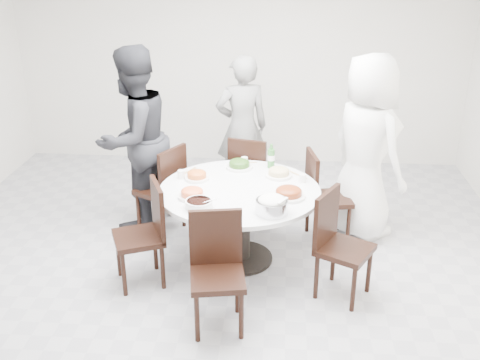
# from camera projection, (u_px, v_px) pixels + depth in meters

# --- Properties ---
(floor) EXTENTS (6.00, 6.00, 0.01)m
(floor) POSITION_uv_depth(u_px,v_px,m) (214.00, 274.00, 5.24)
(floor) COLOR #A9A9AE
(floor) RESTS_ON ground
(wall_back) EXTENTS (6.00, 0.01, 2.80)m
(wall_back) POSITION_uv_depth(u_px,v_px,m) (240.00, 61.00, 7.44)
(wall_back) COLOR silver
(wall_back) RESTS_ON ground
(dining_table) EXTENTS (1.50, 1.50, 0.75)m
(dining_table) POSITION_uv_depth(u_px,v_px,m) (240.00, 225.00, 5.34)
(dining_table) COLOR white
(dining_table) RESTS_ON floor
(chair_ne) EXTENTS (0.49, 0.49, 0.95)m
(chair_ne) POSITION_uv_depth(u_px,v_px,m) (329.00, 197.00, 5.69)
(chair_ne) COLOR black
(chair_ne) RESTS_ON floor
(chair_n) EXTENTS (0.51, 0.51, 0.95)m
(chair_n) POSITION_uv_depth(u_px,v_px,m) (252.00, 175.00, 6.21)
(chair_n) COLOR black
(chair_n) RESTS_ON floor
(chair_nw) EXTENTS (0.57, 0.57, 0.95)m
(chair_nw) POSITION_uv_depth(u_px,v_px,m) (160.00, 188.00, 5.89)
(chair_nw) COLOR black
(chair_nw) RESTS_ON floor
(chair_sw) EXTENTS (0.55, 0.55, 0.95)m
(chair_sw) POSITION_uv_depth(u_px,v_px,m) (138.00, 236.00, 4.94)
(chair_sw) COLOR black
(chair_sw) RESTS_ON floor
(chair_s) EXTENTS (0.49, 0.49, 0.95)m
(chair_s) POSITION_uv_depth(u_px,v_px,m) (217.00, 276.00, 4.35)
(chair_s) COLOR black
(chair_s) RESTS_ON floor
(chair_se) EXTENTS (0.57, 0.57, 0.95)m
(chair_se) POSITION_uv_depth(u_px,v_px,m) (345.00, 247.00, 4.75)
(chair_se) COLOR black
(chair_se) RESTS_ON floor
(diner_right) EXTENTS (1.03, 1.11, 1.90)m
(diner_right) POSITION_uv_depth(u_px,v_px,m) (366.00, 148.00, 5.63)
(diner_right) COLOR white
(diner_right) RESTS_ON floor
(diner_middle) EXTENTS (0.71, 0.57, 1.71)m
(diner_middle) POSITION_uv_depth(u_px,v_px,m) (242.00, 128.00, 6.55)
(diner_middle) COLOR black
(diner_middle) RESTS_ON floor
(diner_left) EXTENTS (1.10, 1.18, 1.93)m
(diner_left) POSITION_uv_depth(u_px,v_px,m) (134.00, 139.00, 5.84)
(diner_left) COLOR black
(diner_left) RESTS_ON floor
(dish_greens) EXTENTS (0.27, 0.27, 0.07)m
(dish_greens) POSITION_uv_depth(u_px,v_px,m) (239.00, 165.00, 5.65)
(dish_greens) COLOR white
(dish_greens) RESTS_ON dining_table
(dish_pale) EXTENTS (0.26, 0.26, 0.07)m
(dish_pale) POSITION_uv_depth(u_px,v_px,m) (279.00, 173.00, 5.45)
(dish_pale) COLOR white
(dish_pale) RESTS_ON dining_table
(dish_orange) EXTENTS (0.23, 0.23, 0.06)m
(dish_orange) POSITION_uv_depth(u_px,v_px,m) (197.00, 176.00, 5.39)
(dish_orange) COLOR white
(dish_orange) RESTS_ON dining_table
(dish_redbrown) EXTENTS (0.30, 0.30, 0.07)m
(dish_redbrown) POSITION_uv_depth(u_px,v_px,m) (289.00, 193.00, 5.01)
(dish_redbrown) COLOR white
(dish_redbrown) RESTS_ON dining_table
(dish_tofu) EXTENTS (0.26, 0.26, 0.07)m
(dish_tofu) POSITION_uv_depth(u_px,v_px,m) (192.00, 194.00, 5.00)
(dish_tofu) COLOR white
(dish_tofu) RESTS_ON dining_table
(rice_bowl) EXTENTS (0.28, 0.28, 0.12)m
(rice_bowl) POSITION_uv_depth(u_px,v_px,m) (272.00, 207.00, 4.71)
(rice_bowl) COLOR silver
(rice_bowl) RESTS_ON dining_table
(soup_bowl) EXTENTS (0.24, 0.24, 0.07)m
(soup_bowl) POSITION_uv_depth(u_px,v_px,m) (199.00, 204.00, 4.81)
(soup_bowl) COLOR white
(soup_bowl) RESTS_ON dining_table
(beverage_bottle) EXTENTS (0.07, 0.07, 0.25)m
(beverage_bottle) POSITION_uv_depth(u_px,v_px,m) (271.00, 156.00, 5.63)
(beverage_bottle) COLOR #30732E
(beverage_bottle) RESTS_ON dining_table
(tea_cups) EXTENTS (0.07, 0.07, 0.08)m
(tea_cups) POSITION_uv_depth(u_px,v_px,m) (245.00, 162.00, 5.71)
(tea_cups) COLOR white
(tea_cups) RESTS_ON dining_table
(chopsticks) EXTENTS (0.24, 0.04, 0.01)m
(chopsticks) POSITION_uv_depth(u_px,v_px,m) (243.00, 163.00, 5.79)
(chopsticks) COLOR tan
(chopsticks) RESTS_ON dining_table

